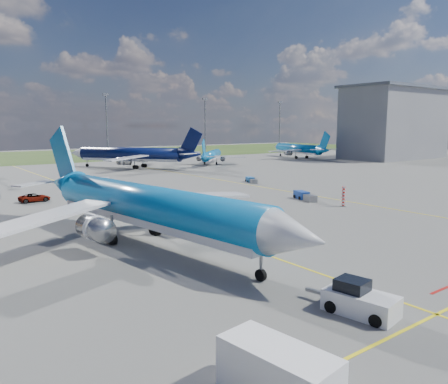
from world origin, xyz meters
TOP-DOWN VIEW (x-y plane):
  - ground at (0.00, 0.00)m, footprint 400.00×400.00m
  - taxiway_lines at (0.17, 27.70)m, footprint 60.25×160.00m
  - floodlight_masts at (10.00, 110.00)m, footprint 202.20×0.50m
  - terminal_building at (120.00, 60.00)m, footprint 42.00×22.00m
  - warning_post at (26.00, 8.00)m, footprint 0.50×0.50m
  - bg_jet_n at (25.93, 82.93)m, footprint 52.08×53.94m
  - bg_jet_ne at (52.27, 80.23)m, footprint 38.14×38.22m
  - bg_jet_ene at (92.97, 82.09)m, footprint 36.56×43.29m
  - main_airliner at (-7.12, 5.91)m, footprint 39.70×48.63m
  - pushback_tug at (-3.84, -16.88)m, footprint 3.14×6.46m
  - service_van at (-14.18, -20.29)m, footprint 3.13×5.72m
  - service_car_b at (-10.24, 39.70)m, footprint 4.90×2.52m
  - service_car_c at (2.57, 44.90)m, footprint 3.49×5.14m
  - baggage_tug_w at (25.77, 15.63)m, footprint 3.19×5.72m
  - baggage_tug_e at (32.91, 37.66)m, footprint 2.91×4.78m

SIDE VIEW (x-z plane):
  - ground at x=0.00m, z-range 0.00..0.00m
  - bg_jet_n at x=25.93m, z-range -5.62..5.62m
  - bg_jet_ne at x=52.27m, z-range -4.01..4.01m
  - bg_jet_ene at x=92.97m, z-range -4.95..4.95m
  - main_airliner at x=-7.12m, z-range -5.80..5.80m
  - taxiway_lines at x=0.17m, z-range 0.00..0.02m
  - baggage_tug_e at x=32.91m, z-range -0.03..1.01m
  - baggage_tug_w at x=25.77m, z-range -0.04..1.21m
  - service_car_b at x=-10.24m, z-range 0.00..1.32m
  - service_car_c at x=2.57m, z-range 0.00..1.38m
  - pushback_tug at x=-3.84m, z-range -0.21..1.94m
  - service_van at x=-14.18m, z-range 0.00..2.39m
  - warning_post at x=26.00m, z-range 0.00..3.00m
  - floodlight_masts at x=10.00m, z-range 1.21..23.91m
  - terminal_building at x=120.00m, z-range 0.07..26.07m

